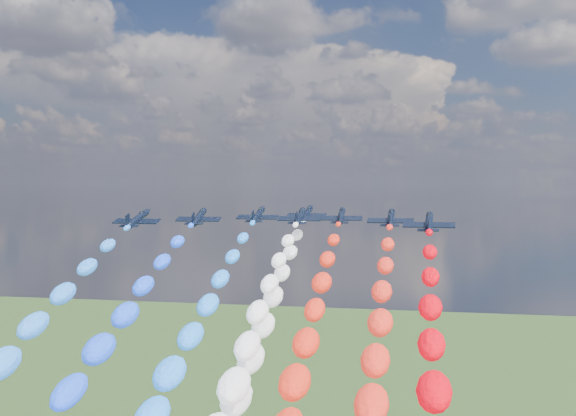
# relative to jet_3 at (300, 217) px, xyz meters

# --- Properties ---
(jet_0) EXTENTS (9.45, 12.80, 6.03)m
(jet_0) POSITION_rel_jet_3_xyz_m (-29.77, -16.01, 0.00)
(jet_0) COLOR black
(jet_1) EXTENTS (10.04, 13.22, 6.03)m
(jet_1) POSITION_rel_jet_3_xyz_m (-20.37, -6.13, 0.00)
(jet_1) COLOR black
(jet_2) EXTENTS (9.32, 12.70, 6.03)m
(jet_2) POSITION_rel_jet_3_xyz_m (-10.28, 4.76, 0.00)
(jet_2) COLOR black
(trail_2) EXTENTS (5.84, 110.97, 54.72)m
(trail_2) POSITION_rel_jet_3_xyz_m (-10.28, -52.84, -25.88)
(trail_2) COLOR #2179F8
(jet_3) EXTENTS (9.47, 12.81, 6.03)m
(jet_3) POSITION_rel_jet_3_xyz_m (0.00, 0.00, 0.00)
(jet_3) COLOR black
(jet_4) EXTENTS (9.65, 12.94, 6.03)m
(jet_4) POSITION_rel_jet_3_xyz_m (-0.99, 15.13, 0.00)
(jet_4) COLOR black
(trail_4) EXTENTS (5.84, 110.97, 54.72)m
(trail_4) POSITION_rel_jet_3_xyz_m (-0.99, -42.47, -25.88)
(trail_4) COLOR white
(jet_5) EXTENTS (9.69, 12.97, 6.03)m
(jet_5) POSITION_rel_jet_3_xyz_m (8.38, 3.65, 0.00)
(jet_5) COLOR black
(jet_6) EXTENTS (9.31, 12.70, 6.03)m
(jet_6) POSITION_rel_jet_3_xyz_m (19.32, -4.45, 0.00)
(jet_6) COLOR black
(jet_7) EXTENTS (9.73, 13.00, 6.03)m
(jet_7) POSITION_rel_jet_3_xyz_m (26.71, -17.40, 0.00)
(jet_7) COLOR black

